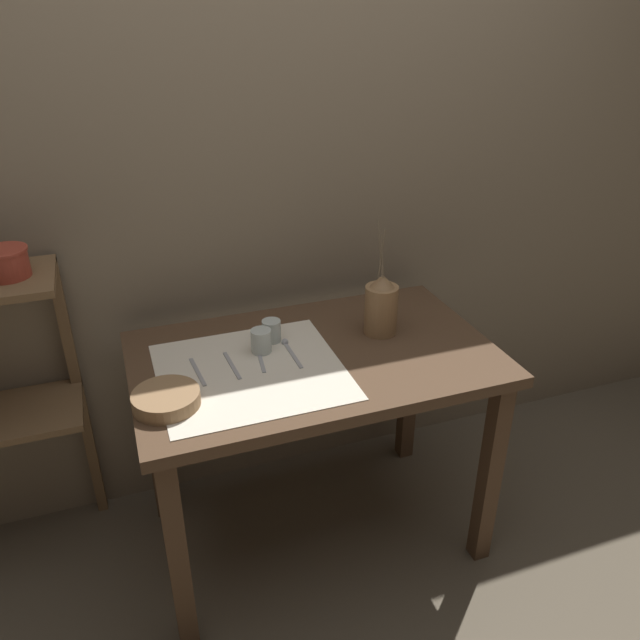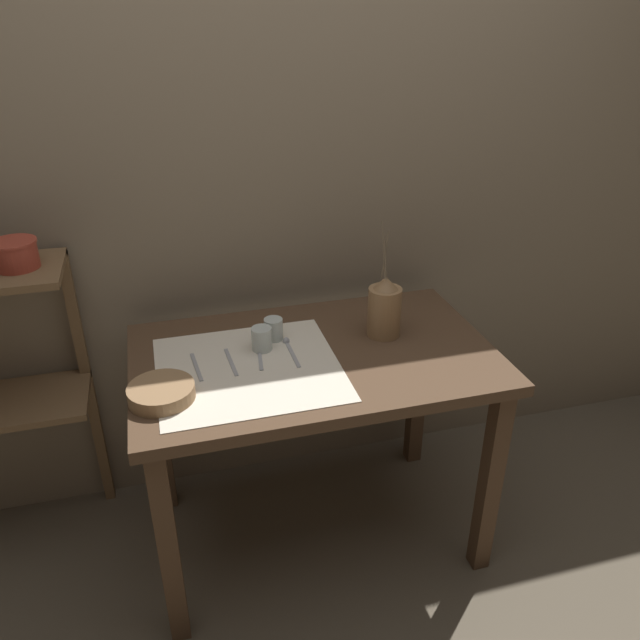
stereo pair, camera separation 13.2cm
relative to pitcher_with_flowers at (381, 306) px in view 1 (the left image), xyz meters
name	(u,v)px [view 1 (the left image)]	position (x,y,z in m)	size (l,w,h in m)	color
ground_plane	(315,531)	(-0.26, -0.06, -0.90)	(12.00, 12.00, 0.00)	brown
stone_wall_back	(271,196)	(-0.26, 0.42, 0.30)	(7.00, 0.06, 2.40)	#7A6B56
wooden_table	(314,383)	(-0.26, -0.06, -0.22)	(1.19, 0.73, 0.80)	#4C3523
linen_cloth	(251,371)	(-0.49, -0.10, -0.10)	(0.57, 0.54, 0.00)	beige
pitcher_with_flowers	(381,306)	(0.00, 0.00, 0.00)	(0.11, 0.11, 0.41)	olive
wooden_bowl	(166,399)	(-0.76, -0.20, -0.08)	(0.19, 0.19, 0.05)	#8E6B47
glass_tumbler_near	(261,341)	(-0.43, 0.00, -0.06)	(0.07, 0.07, 0.08)	#B7C1BC
glass_tumbler_far	(271,331)	(-0.37, 0.06, -0.06)	(0.06, 0.06, 0.08)	#B7C1BC
fork_outer	(198,372)	(-0.65, -0.05, -0.10)	(0.03, 0.17, 0.00)	#939399
knife_center	(232,365)	(-0.54, -0.05, -0.10)	(0.02, 0.17, 0.00)	#939399
spoon_outer	(258,350)	(-0.44, 0.01, -0.09)	(0.04, 0.18, 0.02)	#939399
spoon_inner	(288,347)	(-0.34, 0.00, -0.09)	(0.02, 0.18, 0.02)	#939399
metal_pot_small	(5,262)	(-1.15, 0.21, 0.24)	(0.14, 0.14, 0.09)	#9E3828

